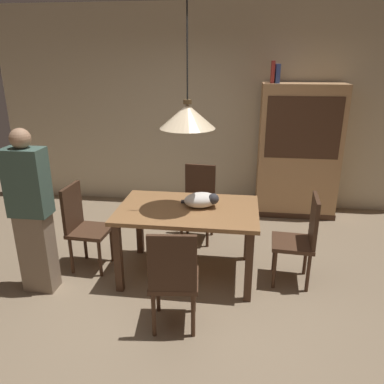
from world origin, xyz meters
TOP-DOWN VIEW (x-y plane):
  - ground at (0.00, 0.00)m, footprint 10.00×10.00m
  - back_wall at (0.00, 2.65)m, footprint 6.40×0.10m
  - dining_table at (-0.03, 0.48)m, footprint 1.40×0.90m
  - chair_left_side at (-1.15, 0.49)m, footprint 0.42×0.42m
  - chair_right_side at (1.10, 0.48)m, footprint 0.43×0.43m
  - chair_near_front at (-0.02, -0.40)m, footprint 0.44×0.44m
  - chair_far_back at (-0.02, 1.36)m, footprint 0.43×0.43m
  - cat_sleeping at (0.11, 0.53)m, footprint 0.41×0.32m
  - pendant_lamp at (-0.03, 0.48)m, footprint 0.52×0.52m
  - hutch_bookcase at (1.28, 2.32)m, footprint 1.12×0.45m
  - book_red_tall at (0.85, 2.32)m, footprint 0.04×0.22m
  - book_blue_wide at (0.91, 2.32)m, footprint 0.06×0.24m
  - person_standing at (-1.43, 0.03)m, footprint 0.36×0.22m

SIDE VIEW (x-z plane):
  - ground at x=0.00m, z-range 0.00..0.00m
  - chair_left_side at x=-1.15m, z-range 0.05..0.98m
  - chair_right_side at x=1.10m, z-range 0.05..0.98m
  - chair_near_front at x=-0.02m, z-range 0.05..0.98m
  - chair_far_back at x=-0.02m, z-range 0.05..0.98m
  - dining_table at x=-0.03m, z-range 0.27..1.02m
  - person_standing at x=-1.43m, z-range 0.00..1.60m
  - cat_sleeping at x=0.11m, z-range 0.75..0.90m
  - hutch_bookcase at x=1.28m, z-range -0.04..1.81m
  - back_wall at x=0.00m, z-range 0.00..2.90m
  - pendant_lamp at x=-0.03m, z-range 1.01..2.31m
  - book_blue_wide at x=0.91m, z-range 1.85..2.09m
  - book_red_tall at x=0.85m, z-range 1.85..2.13m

